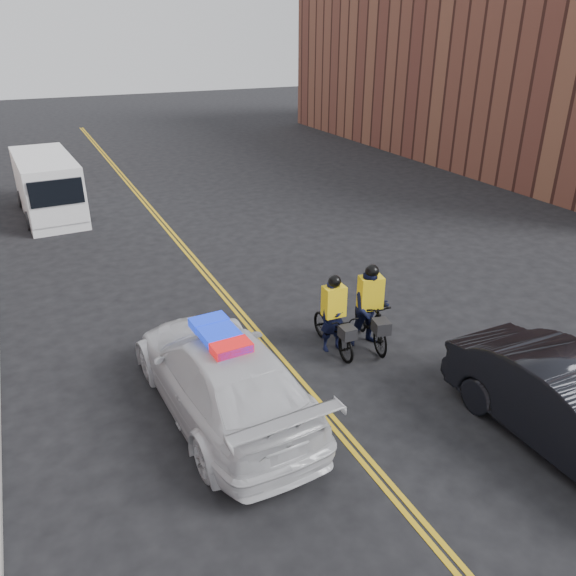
{
  "coord_description": "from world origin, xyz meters",
  "views": [
    {
      "loc": [
        -4.6,
        -8.5,
        7.07
      ],
      "look_at": [
        0.69,
        2.62,
        1.3
      ],
      "focal_mm": 35.0,
      "sensor_mm": 36.0,
      "label": 1
    }
  ],
  "objects_px": {
    "cargo_van": "(48,188)",
    "cyclist_near": "(333,324)",
    "cyclist_far": "(369,314)",
    "dark_sedan": "(575,410)",
    "police_cruiser": "(222,375)"
  },
  "relations": [
    {
      "from": "cyclist_near",
      "to": "dark_sedan",
      "type": "bearing_deg",
      "value": -64.03
    },
    {
      "from": "dark_sedan",
      "to": "cyclist_near",
      "type": "xyz_separation_m",
      "value": [
        -2.19,
        4.89,
        -0.16
      ]
    },
    {
      "from": "police_cruiser",
      "to": "cyclist_near",
      "type": "relative_size",
      "value": 2.95
    },
    {
      "from": "cyclist_near",
      "to": "cargo_van",
      "type": "bearing_deg",
      "value": 111.97
    },
    {
      "from": "dark_sedan",
      "to": "cyclist_near",
      "type": "distance_m",
      "value": 5.36
    },
    {
      "from": "cyclist_near",
      "to": "cyclist_far",
      "type": "relative_size",
      "value": 0.93
    },
    {
      "from": "dark_sedan",
      "to": "cargo_van",
      "type": "xyz_separation_m",
      "value": [
        -7.36,
        18.96,
        0.33
      ]
    },
    {
      "from": "cyclist_near",
      "to": "cyclist_far",
      "type": "xyz_separation_m",
      "value": [
        0.89,
        -0.16,
        0.15
      ]
    },
    {
      "from": "cargo_van",
      "to": "cyclist_near",
      "type": "height_order",
      "value": "cargo_van"
    },
    {
      "from": "police_cruiser",
      "to": "dark_sedan",
      "type": "distance_m",
      "value": 6.54
    },
    {
      "from": "police_cruiser",
      "to": "dark_sedan",
      "type": "bearing_deg",
      "value": 141.52
    },
    {
      "from": "cargo_van",
      "to": "cyclist_far",
      "type": "xyz_separation_m",
      "value": [
        6.06,
        -14.23,
        -0.34
      ]
    },
    {
      "from": "police_cruiser",
      "to": "cargo_van",
      "type": "xyz_separation_m",
      "value": [
        -2.01,
        15.19,
        0.33
      ]
    },
    {
      "from": "cyclist_near",
      "to": "cyclist_far",
      "type": "height_order",
      "value": "cyclist_far"
    },
    {
      "from": "cyclist_far",
      "to": "cargo_van",
      "type": "bearing_deg",
      "value": 124.61
    }
  ]
}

